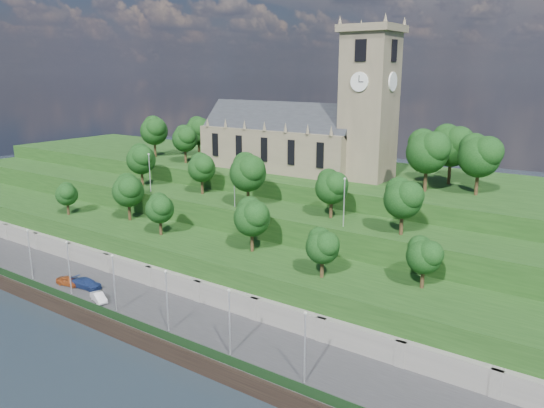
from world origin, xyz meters
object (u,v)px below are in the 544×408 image
Objects in this scene: car_middle at (99,297)px; car_right at (87,283)px; church at (303,132)px; car_left at (69,281)px.

car_right is at bearing 88.21° from car_middle.
church reaches higher than car_right.
church is 7.60× the size of car_right.
church is 9.53× the size of car_left.
car_left is at bearing 100.02° from car_right.
church is 47.84m from car_middle.
car_right is (3.13, 0.91, 0.05)m from car_left.
church is at bearing -23.47° from car_right.
car_left is 3.26m from car_right.
car_left is 0.80× the size of car_right.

